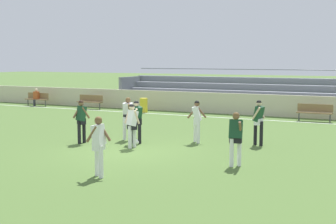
{
  "coord_description": "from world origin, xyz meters",
  "views": [
    {
      "loc": [
        8.23,
        -13.79,
        3.22
      ],
      "look_at": [
        0.08,
        3.06,
        1.07
      ],
      "focal_mm": 49.26,
      "sensor_mm": 36.0,
      "label": 1
    }
  ],
  "objects_px": {
    "player_dark_deep_cover": "(81,118)",
    "player_dark_challenging": "(259,118)",
    "player_dark_overlapping": "(236,134)",
    "bench_near_bin": "(37,98)",
    "player_dark_wide_left": "(136,118)",
    "bench_centre_sideline": "(90,100)",
    "bench_far_left": "(315,111)",
    "soccer_ball": "(136,142)",
    "bleacher_stand": "(241,93)",
    "player_white_on_ball": "(128,114)",
    "player_white_pressing_high": "(197,118)",
    "spectator_seated": "(36,96)",
    "player_white_trailing_run": "(99,141)",
    "player_white_wide_right": "(132,122)",
    "trash_bin": "(144,105)"
  },
  "relations": [
    {
      "from": "bleacher_stand",
      "to": "bench_far_left",
      "type": "bearing_deg",
      "value": -33.84
    },
    {
      "from": "player_white_trailing_run",
      "to": "soccer_ball",
      "type": "bearing_deg",
      "value": 107.59
    },
    {
      "from": "bench_near_bin",
      "to": "player_dark_challenging",
      "type": "xyz_separation_m",
      "value": [
        17.7,
        -7.91,
        0.47
      ]
    },
    {
      "from": "player_dark_wide_left",
      "to": "player_white_wide_right",
      "type": "distance_m",
      "value": 0.9
    },
    {
      "from": "bench_far_left",
      "to": "player_white_pressing_high",
      "type": "height_order",
      "value": "player_white_pressing_high"
    },
    {
      "from": "player_white_wide_right",
      "to": "player_white_on_ball",
      "type": "bearing_deg",
      "value": 125.24
    },
    {
      "from": "trash_bin",
      "to": "player_white_wide_right",
      "type": "relative_size",
      "value": 0.54
    },
    {
      "from": "player_dark_wide_left",
      "to": "player_dark_challenging",
      "type": "height_order",
      "value": "player_dark_challenging"
    },
    {
      "from": "spectator_seated",
      "to": "player_dark_wide_left",
      "type": "distance_m",
      "value": 16.4
    },
    {
      "from": "bench_near_bin",
      "to": "player_dark_wide_left",
      "type": "relative_size",
      "value": 1.09
    },
    {
      "from": "player_dark_deep_cover",
      "to": "player_white_trailing_run",
      "type": "bearing_deg",
      "value": -48.57
    },
    {
      "from": "bench_centre_sideline",
      "to": "bench_near_bin",
      "type": "relative_size",
      "value": 1.0
    },
    {
      "from": "bench_near_bin",
      "to": "player_white_trailing_run",
      "type": "xyz_separation_m",
      "value": [
        14.98,
        -14.43,
        0.45
      ]
    },
    {
      "from": "spectator_seated",
      "to": "player_dark_overlapping",
      "type": "relative_size",
      "value": 0.73
    },
    {
      "from": "bench_far_left",
      "to": "player_dark_deep_cover",
      "type": "xyz_separation_m",
      "value": [
        -7.13,
        -10.46,
        0.45
      ]
    },
    {
      "from": "bench_near_bin",
      "to": "player_dark_overlapping",
      "type": "xyz_separation_m",
      "value": [
        17.98,
        -11.6,
        0.43
      ]
    },
    {
      "from": "bench_centre_sideline",
      "to": "player_dark_deep_cover",
      "type": "xyz_separation_m",
      "value": [
        7.01,
        -10.46,
        0.45
      ]
    },
    {
      "from": "player_dark_deep_cover",
      "to": "player_dark_overlapping",
      "type": "xyz_separation_m",
      "value": [
        6.51,
        -1.15,
        -0.01
      ]
    },
    {
      "from": "player_dark_wide_left",
      "to": "player_white_wide_right",
      "type": "bearing_deg",
      "value": -70.47
    },
    {
      "from": "player_white_on_ball",
      "to": "player_white_pressing_high",
      "type": "distance_m",
      "value": 2.79
    },
    {
      "from": "player_dark_overlapping",
      "to": "player_dark_challenging",
      "type": "bearing_deg",
      "value": 94.26
    },
    {
      "from": "bench_centre_sideline",
      "to": "player_white_wide_right",
      "type": "distance_m",
      "value": 13.93
    },
    {
      "from": "player_white_trailing_run",
      "to": "player_dark_challenging",
      "type": "distance_m",
      "value": 7.07
    },
    {
      "from": "bench_centre_sideline",
      "to": "bench_near_bin",
      "type": "bearing_deg",
      "value": 180.0
    },
    {
      "from": "bench_centre_sideline",
      "to": "bench_far_left",
      "type": "distance_m",
      "value": 14.14
    },
    {
      "from": "player_dark_wide_left",
      "to": "player_white_trailing_run",
      "type": "bearing_deg",
      "value": -71.92
    },
    {
      "from": "player_dark_challenging",
      "to": "player_white_pressing_high",
      "type": "bearing_deg",
      "value": -168.0
    },
    {
      "from": "bleacher_stand",
      "to": "trash_bin",
      "type": "distance_m",
      "value": 6.23
    },
    {
      "from": "bench_near_bin",
      "to": "player_white_trailing_run",
      "type": "distance_m",
      "value": 20.81
    },
    {
      "from": "bench_far_left",
      "to": "soccer_ball",
      "type": "xyz_separation_m",
      "value": [
        -5.07,
        -9.87,
        -0.44
      ]
    },
    {
      "from": "player_dark_deep_cover",
      "to": "player_dark_overlapping",
      "type": "bearing_deg",
      "value": -9.99
    },
    {
      "from": "player_white_wide_right",
      "to": "soccer_ball",
      "type": "xyz_separation_m",
      "value": [
        -0.16,
        0.55,
        -0.84
      ]
    },
    {
      "from": "player_dark_wide_left",
      "to": "player_white_wide_right",
      "type": "xyz_separation_m",
      "value": [
        0.3,
        -0.85,
        -0.03
      ]
    },
    {
      "from": "bench_far_left",
      "to": "player_dark_challenging",
      "type": "distance_m",
      "value": 7.98
    },
    {
      "from": "trash_bin",
      "to": "player_dark_overlapping",
      "type": "bearing_deg",
      "value": -50.32
    },
    {
      "from": "player_white_wide_right",
      "to": "player_white_pressing_high",
      "type": "xyz_separation_m",
      "value": [
        1.71,
        2.03,
        0.02
      ]
    },
    {
      "from": "player_dark_deep_cover",
      "to": "player_dark_challenging",
      "type": "distance_m",
      "value": 6.73
    },
    {
      "from": "bench_centre_sideline",
      "to": "player_white_pressing_high",
      "type": "relative_size",
      "value": 1.1
    },
    {
      "from": "player_white_wide_right",
      "to": "player_dark_deep_cover",
      "type": "relative_size",
      "value": 0.97
    },
    {
      "from": "bleacher_stand",
      "to": "player_white_on_ball",
      "type": "xyz_separation_m",
      "value": [
        -0.91,
        -12.36,
        -0.07
      ]
    },
    {
      "from": "spectator_seated",
      "to": "player_white_wide_right",
      "type": "relative_size",
      "value": 0.75
    },
    {
      "from": "player_dark_challenging",
      "to": "soccer_ball",
      "type": "xyz_separation_m",
      "value": [
        -4.17,
        -1.96,
        -0.91
      ]
    },
    {
      "from": "spectator_seated",
      "to": "player_dark_challenging",
      "type": "height_order",
      "value": "player_dark_challenging"
    },
    {
      "from": "player_dark_challenging",
      "to": "player_white_on_ball",
      "type": "bearing_deg",
      "value": -167.8
    },
    {
      "from": "player_dark_wide_left",
      "to": "player_dark_deep_cover",
      "type": "height_order",
      "value": "player_dark_deep_cover"
    },
    {
      "from": "player_dark_challenging",
      "to": "player_dark_deep_cover",
      "type": "bearing_deg",
      "value": -157.77
    },
    {
      "from": "spectator_seated",
      "to": "soccer_ball",
      "type": "bearing_deg",
      "value": -35.79
    },
    {
      "from": "bench_centre_sideline",
      "to": "bench_near_bin",
      "type": "xyz_separation_m",
      "value": [
        -4.46,
        0.0,
        0.0
      ]
    },
    {
      "from": "bench_centre_sideline",
      "to": "spectator_seated",
      "type": "relative_size",
      "value": 1.49
    },
    {
      "from": "player_dark_wide_left",
      "to": "player_dark_challenging",
      "type": "distance_m",
      "value": 4.62
    }
  ]
}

